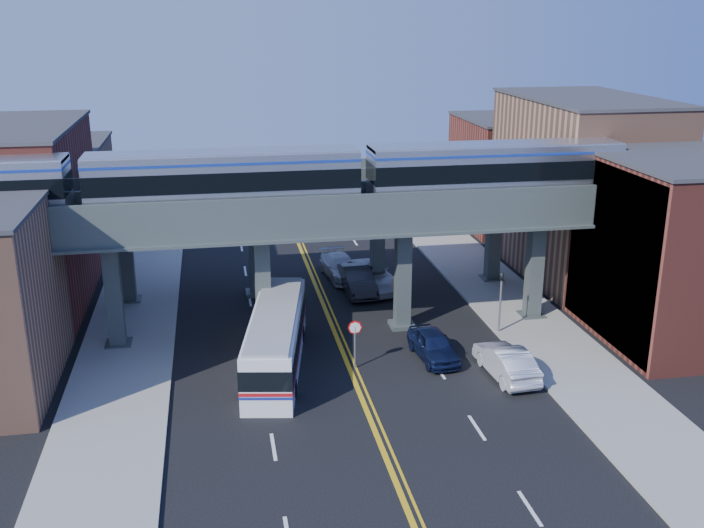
{
  "coord_description": "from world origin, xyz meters",
  "views": [
    {
      "loc": [
        -6.4,
        -33.28,
        17.53
      ],
      "look_at": [
        0.68,
        5.99,
        4.68
      ],
      "focal_mm": 40.0,
      "sensor_mm": 36.0,
      "label": 1
    }
  ],
  "objects": [
    {
      "name": "car_lane_a",
      "position": [
        4.6,
        3.43,
        0.76
      ],
      "size": [
        2.14,
        4.57,
        1.51
      ],
      "primitive_type": "imported",
      "rotation": [
        0.0,
        0.0,
        0.08
      ],
      "color": "#0E1635",
      "rests_on": "ground"
    },
    {
      "name": "building_east_b",
      "position": [
        18.5,
        16.0,
        6.0
      ],
      "size": [
        8.0,
        14.0,
        12.0
      ],
      "primitive_type": "cube",
      "color": "#92634B",
      "rests_on": "ground"
    },
    {
      "name": "car_lane_c",
      "position": [
        3.45,
        14.94,
        0.84
      ],
      "size": [
        3.61,
        6.39,
        1.69
      ],
      "primitive_type": "imported",
      "rotation": [
        0.0,
        0.0,
        0.14
      ],
      "color": "silver",
      "rests_on": "ground"
    },
    {
      "name": "building_west_b",
      "position": [
        -18.5,
        16.0,
        5.5
      ],
      "size": [
        8.0,
        14.0,
        11.0
      ],
      "primitive_type": "cube",
      "color": "brown",
      "rests_on": "ground"
    },
    {
      "name": "ground",
      "position": [
        0.0,
        0.0,
        0.0
      ],
      "size": [
        120.0,
        120.0,
        0.0
      ],
      "primitive_type": "plane",
      "color": "black",
      "rests_on": "ground"
    },
    {
      "name": "building_east_c",
      "position": [
        18.5,
        29.0,
        4.5
      ],
      "size": [
        8.0,
        10.0,
        9.0
      ],
      "primitive_type": "cube",
      "color": "brown",
      "rests_on": "ground"
    },
    {
      "name": "sidewalk_east",
      "position": [
        11.5,
        10.0,
        0.08
      ],
      "size": [
        5.0,
        70.0,
        0.16
      ],
      "primitive_type": "cube",
      "color": "gray",
      "rests_on": "ground"
    },
    {
      "name": "sidewalk_west",
      "position": [
        -11.5,
        10.0,
        0.08
      ],
      "size": [
        5.0,
        70.0,
        0.16
      ],
      "primitive_type": "cube",
      "color": "gray",
      "rests_on": "ground"
    },
    {
      "name": "mural_panel",
      "position": [
        14.55,
        4.0,
        4.75
      ],
      "size": [
        0.1,
        9.5,
        9.5
      ],
      "primitive_type": "cube",
      "color": "teal",
      "rests_on": "ground"
    },
    {
      "name": "building_east_a",
      "position": [
        18.5,
        4.0,
        5.0
      ],
      "size": [
        8.0,
        10.0,
        10.0
      ],
      "primitive_type": "cube",
      "color": "brown",
      "rests_on": "ground"
    },
    {
      "name": "building_west_c",
      "position": [
        -18.5,
        29.0,
        4.0
      ],
      "size": [
        8.0,
        10.0,
        8.0
      ],
      "primitive_type": "cube",
      "color": "#92634B",
      "rests_on": "ground"
    },
    {
      "name": "car_lane_b",
      "position": [
        2.51,
        14.27,
        0.85
      ],
      "size": [
        1.98,
        5.22,
        1.7
      ],
      "primitive_type": "imported",
      "rotation": [
        0.0,
        0.0,
        0.04
      ],
      "color": "#29282B",
      "rests_on": "ground"
    },
    {
      "name": "traffic_signal",
      "position": [
        9.2,
        6.0,
        2.3
      ],
      "size": [
        0.15,
        0.18,
        4.1
      ],
      "color": "slate",
      "rests_on": "ground"
    },
    {
      "name": "car_parked_curb",
      "position": [
        7.61,
        0.72,
        0.8
      ],
      "size": [
        2.0,
        4.97,
        1.61
      ],
      "primitive_type": "imported",
      "rotation": [
        0.0,
        0.0,
        3.2
      ],
      "color": "silver",
      "rests_on": "ground"
    },
    {
      "name": "transit_train",
      "position": [
        -5.81,
        8.0,
        9.15
      ],
      "size": [
        44.2,
        2.77,
        3.22
      ],
      "color": "black",
      "rests_on": "elevated_viaduct_near"
    },
    {
      "name": "elevated_viaduct_near",
      "position": [
        0.0,
        8.0,
        6.47
      ],
      "size": [
        52.0,
        3.6,
        7.4
      ],
      "color": "#45504C",
      "rests_on": "ground"
    },
    {
      "name": "elevated_viaduct_far",
      "position": [
        0.0,
        15.0,
        6.47
      ],
      "size": [
        52.0,
        3.6,
        7.4
      ],
      "color": "#45504C",
      "rests_on": "ground"
    },
    {
      "name": "stop_sign",
      "position": [
        0.3,
        3.0,
        1.76
      ],
      "size": [
        0.76,
        0.09,
        2.63
      ],
      "color": "slate",
      "rests_on": "ground"
    },
    {
      "name": "transit_bus",
      "position": [
        -3.65,
        3.99,
        1.47
      ],
      "size": [
        4.34,
        11.38,
        2.86
      ],
      "rotation": [
        0.0,
        0.0,
        1.4
      ],
      "color": "silver",
      "rests_on": "ground"
    },
    {
      "name": "car_lane_d",
      "position": [
        1.95,
        17.43,
        0.76
      ],
      "size": [
        2.77,
        5.49,
        1.53
      ],
      "primitive_type": "imported",
      "rotation": [
        0.0,
        0.0,
        0.12
      ],
      "color": "#B8B8BD",
      "rests_on": "ground"
    }
  ]
}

